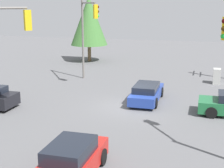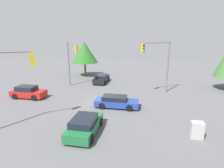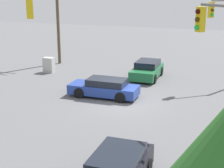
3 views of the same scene
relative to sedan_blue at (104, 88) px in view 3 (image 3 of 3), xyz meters
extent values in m
plane|color=#5B5B5E|center=(-1.40, 0.82, -0.62)|extent=(80.00, 80.00, 0.00)
cube|color=black|center=(-4.15, 9.78, 0.54)|extent=(1.63, 2.39, 0.42)
cylinder|color=black|center=(-5.03, 8.65, -0.27)|extent=(0.22, 0.69, 0.69)
cylinder|color=black|center=(-3.26, 8.65, -0.27)|extent=(0.22, 0.69, 0.69)
cube|color=#233D93|center=(0.05, 0.00, -0.12)|extent=(4.58, 1.72, 0.62)
cube|color=black|center=(-0.17, 0.00, 0.41)|extent=(2.52, 1.51, 0.44)
cylinder|color=black|center=(1.48, 0.82, -0.27)|extent=(0.69, 0.22, 0.69)
cylinder|color=black|center=(1.48, -0.82, -0.27)|extent=(0.69, 0.22, 0.69)
cylinder|color=black|center=(-1.37, 0.82, -0.27)|extent=(0.69, 0.22, 0.69)
cylinder|color=black|center=(-1.37, -0.82, -0.27)|extent=(0.69, 0.22, 0.69)
cube|color=#1E6638|center=(-1.53, -5.57, -0.08)|extent=(1.89, 4.13, 0.70)
cube|color=black|center=(-1.53, -5.77, 0.52)|extent=(1.66, 2.27, 0.49)
cylinder|color=black|center=(-2.43, -4.29, -0.27)|extent=(0.22, 0.68, 0.68)
cylinder|color=black|center=(-0.63, -4.29, -0.27)|extent=(0.22, 0.68, 0.68)
cylinder|color=black|center=(-2.43, -6.85, -0.27)|extent=(0.22, 0.68, 0.68)
cylinder|color=black|center=(-0.63, -6.85, -0.27)|extent=(0.22, 0.68, 0.68)
cube|color=gold|center=(-6.33, 5.23, 5.14)|extent=(0.44, 0.44, 1.05)
sphere|color=#360503|center=(-6.21, 5.35, 5.47)|extent=(0.22, 0.22, 0.22)
sphere|color=#392605|center=(-6.21, 5.35, 5.14)|extent=(0.22, 0.22, 0.22)
sphere|color=green|center=(-6.21, 5.35, 4.80)|extent=(0.22, 0.22, 0.22)
cube|color=gold|center=(-6.14, -4.60, 4.90)|extent=(0.44, 0.43, 1.05)
sphere|color=#360503|center=(-6.25, -4.46, 5.23)|extent=(0.22, 0.22, 0.22)
sphere|color=#392605|center=(-6.25, -4.46, 4.90)|extent=(0.22, 0.22, 0.22)
sphere|color=green|center=(-6.25, -4.46, 4.56)|extent=(0.22, 0.22, 0.22)
cube|color=gold|center=(2.49, 4.45, 5.35)|extent=(0.44, 0.42, 1.05)
sphere|color=#360503|center=(2.59, 4.31, 5.69)|extent=(0.22, 0.22, 0.22)
sphere|color=#392605|center=(2.59, 4.31, 5.35)|extent=(0.22, 0.22, 0.22)
sphere|color=green|center=(2.59, 4.31, 5.01)|extent=(0.22, 0.22, 0.22)
cylinder|color=brown|center=(7.58, -8.14, 3.89)|extent=(0.28, 0.28, 9.01)
cube|color=#B2B2AD|center=(6.80, -4.72, 0.02)|extent=(0.88, 0.61, 1.27)
camera|label=1|loc=(-22.47, -3.83, 6.07)|focal=55.00mm
camera|label=2|loc=(2.82, -17.19, 6.59)|focal=28.00mm
camera|label=3|loc=(-7.63, 20.33, 6.53)|focal=55.00mm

